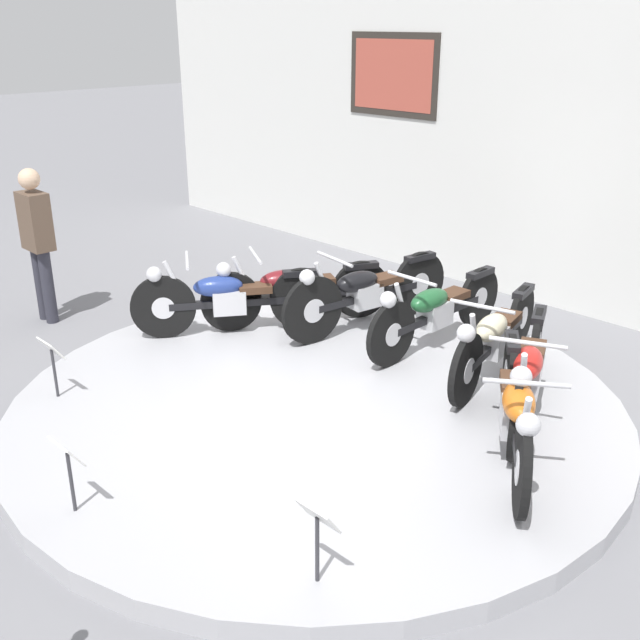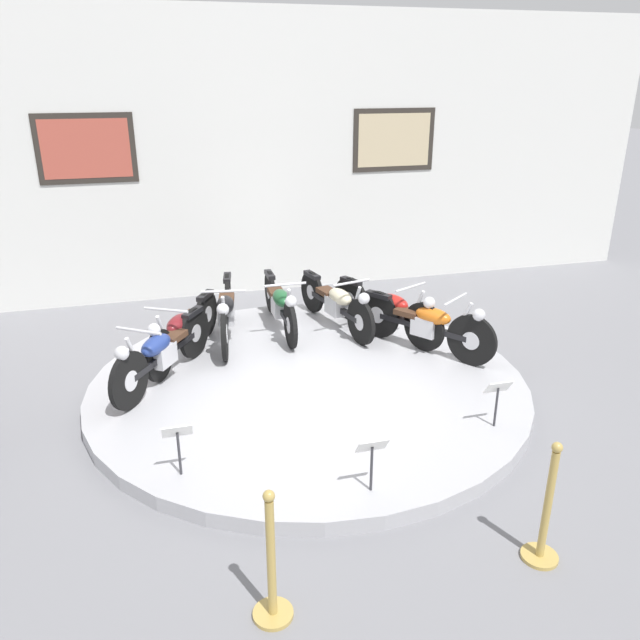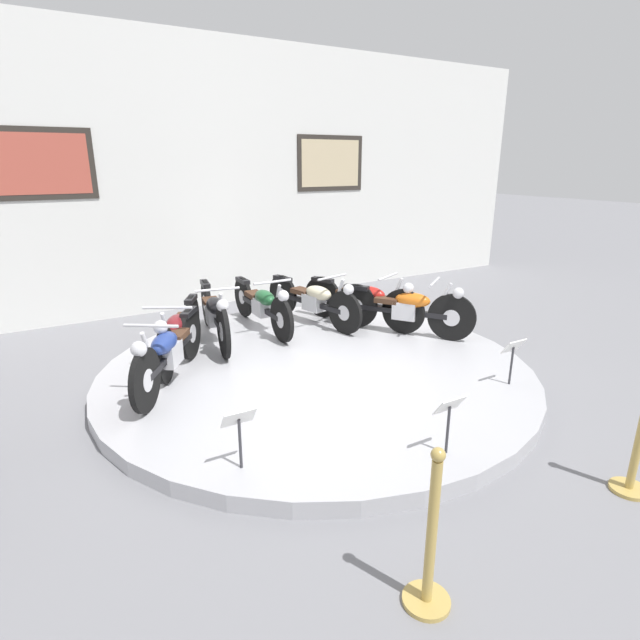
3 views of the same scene
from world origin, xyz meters
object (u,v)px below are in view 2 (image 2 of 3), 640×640
at_px(motorcycle_blue, 162,351).
at_px(stanchion_post_left_of_entry, 272,576).
at_px(motorcycle_red, 388,308).
at_px(motorcycle_black, 226,311).
at_px(info_placard_front_right, 498,393).
at_px(motorcycle_orange, 426,323).
at_px(stanchion_post_right_of_entry, 545,521).
at_px(motorcycle_maroon, 183,329).
at_px(info_placard_front_centre, 372,453).
at_px(motorcycle_green, 280,303).
at_px(motorcycle_cream, 337,302).
at_px(info_placard_front_left, 178,438).

relative_size(motorcycle_blue, stanchion_post_left_of_entry, 1.63).
distance_m(motorcycle_blue, motorcycle_red, 3.00).
distance_m(motorcycle_black, stanchion_post_left_of_entry, 4.50).
distance_m(motorcycle_blue, info_placard_front_right, 3.65).
bearing_deg(motorcycle_orange, stanchion_post_right_of_entry, -99.48).
height_order(motorcycle_maroon, motorcycle_orange, motorcycle_orange).
bearing_deg(info_placard_front_centre, motorcycle_blue, 122.62).
relative_size(motorcycle_maroon, stanchion_post_right_of_entry, 1.70).
xyz_separation_m(motorcycle_maroon, motorcycle_red, (2.67, 0.00, 0.01)).
relative_size(motorcycle_maroon, info_placard_front_right, 3.41).
relative_size(motorcycle_blue, motorcycle_green, 0.85).
relative_size(motorcycle_maroon, motorcycle_green, 0.89).
height_order(motorcycle_cream, stanchion_post_right_of_entry, stanchion_post_right_of_entry).
bearing_deg(motorcycle_red, motorcycle_black, 168.27).
height_order(motorcycle_blue, motorcycle_cream, motorcycle_blue).
xyz_separation_m(info_placard_front_left, stanchion_post_left_of_entry, (0.51, -1.59, -0.17)).
distance_m(motorcycle_maroon, stanchion_post_left_of_entry, 4.07).
distance_m(motorcycle_cream, info_placard_front_right, 3.00).
bearing_deg(stanchion_post_left_of_entry, motorcycle_maroon, 94.30).
xyz_separation_m(motorcycle_green, stanchion_post_right_of_entry, (1.03, -4.64, -0.18)).
xyz_separation_m(motorcycle_maroon, info_placard_front_left, (-0.20, -2.47, -0.01)).
distance_m(motorcycle_orange, info_placard_front_centre, 2.98).
bearing_deg(info_placard_front_right, info_placard_front_centre, -157.08).
relative_size(motorcycle_cream, motorcycle_orange, 1.16).
xyz_separation_m(motorcycle_green, motorcycle_red, (1.33, -0.58, 0.01)).
bearing_deg(motorcycle_green, info_placard_front_left, -116.73).
bearing_deg(info_placard_front_left, info_placard_front_centre, -22.92).
height_order(motorcycle_blue, stanchion_post_right_of_entry, stanchion_post_right_of_entry).
bearing_deg(motorcycle_black, info_placard_front_left, -105.18).
height_order(motorcycle_green, info_placard_front_left, motorcycle_green).
xyz_separation_m(motorcycle_blue, info_placard_front_centre, (1.61, -2.51, -0.01)).
relative_size(motorcycle_green, stanchion_post_right_of_entry, 1.91).
bearing_deg(motorcycle_blue, motorcycle_maroon, 66.00).
relative_size(motorcycle_green, motorcycle_red, 1.08).
distance_m(motorcycle_green, info_placard_front_left, 3.42).
xyz_separation_m(motorcycle_red, info_placard_front_right, (0.20, -2.47, -0.01)).
xyz_separation_m(stanchion_post_left_of_entry, stanchion_post_right_of_entry, (2.06, 0.00, 0.00)).
height_order(motorcycle_orange, info_placard_front_left, motorcycle_orange).
xyz_separation_m(motorcycle_blue, motorcycle_green, (1.61, 1.19, -0.01)).
bearing_deg(info_placard_front_right, motorcycle_red, 94.72).
bearing_deg(motorcycle_maroon, motorcycle_cream, 11.61).
bearing_deg(motorcycle_black, info_placard_front_right, -51.74).
bearing_deg(motorcycle_black, motorcycle_red, -11.73).
distance_m(motorcycle_orange, info_placard_front_right, 1.86).
bearing_deg(info_placard_front_left, stanchion_post_right_of_entry, -31.70).
bearing_deg(motorcycle_maroon, stanchion_post_left_of_entry, -85.70).
xyz_separation_m(motorcycle_black, stanchion_post_left_of_entry, (-0.28, -4.49, -0.21)).
xyz_separation_m(motorcycle_maroon, info_placard_front_centre, (1.34, -3.12, -0.01)).
height_order(motorcycle_maroon, motorcycle_black, motorcycle_black).
relative_size(motorcycle_red, info_placard_front_right, 3.55).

